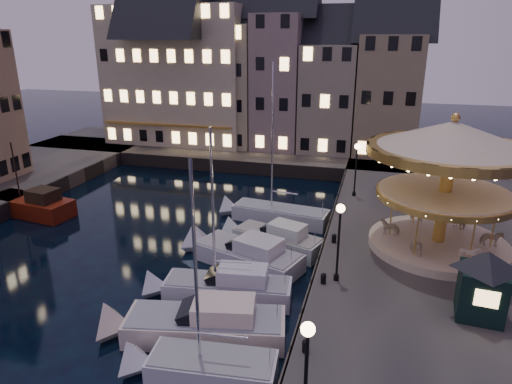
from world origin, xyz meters
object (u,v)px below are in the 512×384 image
(bollard_a, at_px, (306,345))
(red_fishing_boat, at_px, (32,206))
(bollard_c, at_px, (334,238))
(motorboat_b, at_px, (197,325))
(streetlamp_c, at_px, (356,162))
(ticket_kiosk, at_px, (485,273))
(bollard_b, at_px, (323,278))
(carousel, at_px, (450,162))
(motorboat_c, at_px, (220,288))
(streetlamp_b, at_px, (339,232))
(motorboat_d, at_px, (242,254))
(motorboat_e, at_px, (272,239))
(streetlamp_a, at_px, (306,364))
(bollard_d, at_px, (342,207))
(motorboat_f, at_px, (273,214))
(motorboat_a, at_px, (199,368))

(bollard_a, distance_m, red_fishing_boat, 26.46)
(bollard_c, xyz_separation_m, motorboat_b, (-5.24, -9.16, -0.96))
(streetlamp_c, relative_size, ticket_kiosk, 1.15)
(ticket_kiosk, bearing_deg, bollard_b, 172.03)
(ticket_kiosk, bearing_deg, motorboat_b, -165.57)
(streetlamp_c, distance_m, carousel, 10.11)
(motorboat_c, relative_size, red_fishing_boat, 1.40)
(motorboat_b, bearing_deg, streetlamp_b, 38.55)
(bollard_c, bearing_deg, motorboat_d, -162.00)
(motorboat_e, relative_size, carousel, 0.76)
(motorboat_c, relative_size, motorboat_d, 1.33)
(streetlamp_b, height_order, motorboat_d, streetlamp_b)
(streetlamp_a, relative_size, bollard_d, 7.32)
(ticket_kiosk, bearing_deg, red_fishing_boat, 165.75)
(bollard_d, relative_size, carousel, 0.06)
(motorboat_b, height_order, motorboat_d, same)
(bollard_b, xyz_separation_m, bollard_c, (0.00, 5.00, 0.00))
(bollard_d, distance_m, carousel, 9.08)
(red_fishing_boat, xyz_separation_m, carousel, (29.45, -0.90, 5.88))
(bollard_d, xyz_separation_m, motorboat_e, (-4.06, -4.62, -0.96))
(bollard_a, bearing_deg, motorboat_f, 107.67)
(motorboat_c, bearing_deg, bollard_d, 65.02)
(motorboat_e, relative_size, ticket_kiosk, 1.91)
(bollard_c, relative_size, carousel, 0.06)
(motorboat_a, relative_size, motorboat_c, 1.00)
(ticket_kiosk, bearing_deg, motorboat_a, -153.03)
(motorboat_d, xyz_separation_m, ticket_kiosk, (12.36, -4.27, 2.81))
(motorboat_a, height_order, motorboat_d, motorboat_a)
(bollard_c, distance_m, motorboat_d, 5.65)
(streetlamp_b, relative_size, bollard_b, 7.32)
(bollard_b, height_order, carousel, carousel)
(bollard_b, height_order, motorboat_c, motorboat_c)
(motorboat_b, bearing_deg, motorboat_d, 90.45)
(motorboat_c, bearing_deg, ticket_kiosk, -0.73)
(bollard_d, xyz_separation_m, motorboat_f, (-5.07, -0.08, -1.07))
(carousel, bearing_deg, ticket_kiosk, -81.27)
(motorboat_f, relative_size, red_fishing_boat, 1.48)
(motorboat_f, bearing_deg, streetlamp_b, -60.25)
(streetlamp_a, distance_m, bollard_b, 9.82)
(streetlamp_b, bearing_deg, motorboat_e, 130.91)
(bollard_d, distance_m, motorboat_d, 9.01)
(bollard_d, height_order, ticket_kiosk, ticket_kiosk)
(streetlamp_c, bearing_deg, bollard_c, -93.81)
(streetlamp_c, distance_m, ticket_kiosk, 16.33)
(carousel, bearing_deg, bollard_c, -171.88)
(motorboat_e, bearing_deg, bollard_d, 48.70)
(motorboat_f, bearing_deg, bollard_c, -46.91)
(motorboat_b, bearing_deg, bollard_d, 70.32)
(streetlamp_a, bearing_deg, red_fishing_boat, 145.93)
(streetlamp_a, distance_m, motorboat_b, 8.61)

